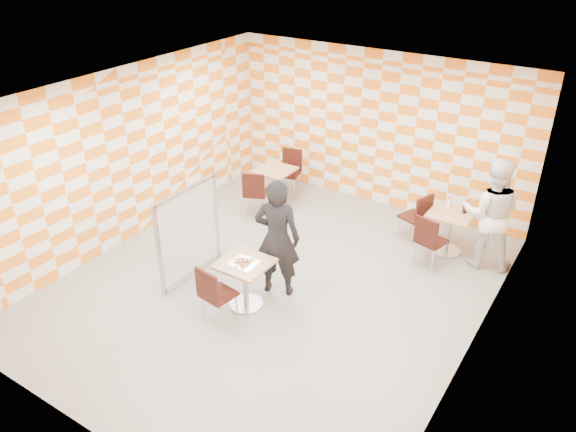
# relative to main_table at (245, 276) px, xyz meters

# --- Properties ---
(room_shell) EXTENTS (7.00, 7.00, 7.00)m
(room_shell) POSITION_rel_main_table_xyz_m (0.06, 1.23, 0.99)
(room_shell) COLOR gray
(room_shell) RESTS_ON ground
(main_table) EXTENTS (0.70, 0.70, 0.75)m
(main_table) POSITION_rel_main_table_xyz_m (0.00, 0.00, 0.00)
(main_table) COLOR tan
(main_table) RESTS_ON ground
(second_table) EXTENTS (0.70, 0.70, 0.75)m
(second_table) POSITION_rel_main_table_xyz_m (1.98, 3.08, 0.00)
(second_table) COLOR tan
(second_table) RESTS_ON ground
(empty_table) EXTENTS (0.70, 0.70, 0.75)m
(empty_table) POSITION_rel_main_table_xyz_m (-1.50, 2.98, 0.00)
(empty_table) COLOR tan
(empty_table) RESTS_ON ground
(chair_main_front) EXTENTS (0.48, 0.48, 0.92)m
(chair_main_front) POSITION_rel_main_table_xyz_m (-0.12, -0.58, 0.04)
(chair_main_front) COLOR black
(chair_main_front) RESTS_ON ground
(chair_second_front) EXTENTS (0.51, 0.52, 0.92)m
(chair_second_front) POSITION_rel_main_table_xyz_m (1.86, 2.43, 0.04)
(chair_second_front) COLOR black
(chair_second_front) RESTS_ON ground
(chair_second_side) EXTENTS (0.55, 0.54, 0.92)m
(chair_second_side) POSITION_rel_main_table_xyz_m (1.42, 3.11, 0.04)
(chair_second_side) COLOR black
(chair_second_side) RESTS_ON ground
(chair_empty_near) EXTENTS (0.56, 0.57, 0.92)m
(chair_empty_near) POSITION_rel_main_table_xyz_m (-1.52, 2.34, 0.04)
(chair_empty_near) COLOR black
(chair_empty_near) RESTS_ON ground
(chair_empty_far) EXTENTS (0.50, 0.51, 0.92)m
(chair_empty_far) POSITION_rel_main_table_xyz_m (-1.53, 3.60, 0.04)
(chair_empty_far) COLOR black
(chair_empty_far) RESTS_ON ground
(partition) EXTENTS (0.08, 1.38, 1.55)m
(partition) POSITION_rel_main_table_xyz_m (-1.18, 0.16, 0.28)
(partition) COLOR white
(partition) RESTS_ON ground
(man_dark) EXTENTS (0.79, 0.65, 1.87)m
(man_dark) POSITION_rel_main_table_xyz_m (0.19, 0.56, 0.43)
(man_dark) COLOR black
(man_dark) RESTS_ON ground
(man_white) EXTENTS (1.07, 0.93, 1.88)m
(man_white) POSITION_rel_main_table_xyz_m (2.61, 3.03, 0.43)
(man_white) COLOR white
(man_white) RESTS_ON ground
(pizza_on_foil) EXTENTS (0.40, 0.40, 0.04)m
(pizza_on_foil) POSITION_rel_main_table_xyz_m (-0.00, -0.02, 0.26)
(pizza_on_foil) COLOR silver
(pizza_on_foil) RESTS_ON main_table
(sport_bottle) EXTENTS (0.06, 0.06, 0.20)m
(sport_bottle) POSITION_rel_main_table_xyz_m (1.88, 3.24, 0.33)
(sport_bottle) COLOR white
(sport_bottle) RESTS_ON second_table
(soda_bottle) EXTENTS (0.07, 0.07, 0.23)m
(soda_bottle) POSITION_rel_main_table_xyz_m (2.16, 3.19, 0.34)
(soda_bottle) COLOR black
(soda_bottle) RESTS_ON second_table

